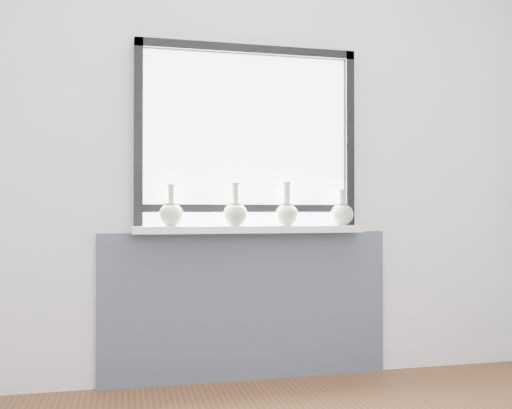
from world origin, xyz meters
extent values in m
cube|color=silver|center=(0.00, 1.81, 1.30)|extent=(3.60, 0.02, 2.60)
cube|color=#434B5A|center=(0.00, 1.78, 0.43)|extent=(1.70, 0.03, 0.86)
cube|color=silver|center=(0.00, 1.71, 0.88)|extent=(1.32, 0.18, 0.04)
cube|color=black|center=(-0.62, 1.76, 1.43)|extent=(0.05, 0.06, 1.05)
cube|color=black|center=(0.62, 1.76, 1.43)|extent=(0.05, 0.06, 1.05)
cube|color=black|center=(0.00, 1.76, 1.92)|extent=(1.30, 0.06, 0.05)
cube|color=black|center=(0.00, 1.76, 1.00)|extent=(1.20, 0.05, 0.04)
cube|color=white|center=(0.00, 1.79, 1.40)|extent=(1.20, 0.01, 1.00)
cylinder|color=#A6BE97|center=(-0.45, 1.71, 0.90)|extent=(0.06, 0.06, 0.01)
ellipsoid|color=#A6BE97|center=(-0.45, 1.71, 0.96)|extent=(0.14, 0.14, 0.13)
cone|color=#A6BE97|center=(-0.45, 1.71, 1.01)|extent=(0.08, 0.08, 0.03)
cylinder|color=#A6BE97|center=(-0.45, 1.71, 1.07)|extent=(0.04, 0.04, 0.11)
cylinder|color=#A6BE97|center=(-0.45, 1.71, 1.13)|extent=(0.05, 0.05, 0.01)
cylinder|color=#A6BE97|center=(-0.09, 1.70, 0.90)|extent=(0.06, 0.06, 0.01)
ellipsoid|color=#A6BE97|center=(-0.09, 1.70, 0.96)|extent=(0.14, 0.14, 0.13)
cone|color=#A6BE97|center=(-0.09, 1.70, 1.01)|extent=(0.08, 0.08, 0.03)
cylinder|color=#A6BE97|center=(-0.09, 1.70, 1.07)|extent=(0.04, 0.04, 0.12)
cylinder|color=#A6BE97|center=(-0.09, 1.70, 1.14)|extent=(0.06, 0.06, 0.01)
cylinder|color=#A6BE97|center=(0.22, 1.71, 0.90)|extent=(0.06, 0.06, 0.01)
ellipsoid|color=#A6BE97|center=(0.22, 1.71, 0.96)|extent=(0.14, 0.14, 0.13)
cone|color=#A6BE97|center=(0.22, 1.71, 1.01)|extent=(0.08, 0.08, 0.03)
cylinder|color=#A6BE97|center=(0.22, 1.71, 1.07)|extent=(0.05, 0.05, 0.14)
cylinder|color=#A6BE97|center=(0.22, 1.71, 1.15)|extent=(0.05, 0.05, 0.01)
cylinder|color=#A6BE97|center=(0.56, 1.71, 0.90)|extent=(0.06, 0.06, 0.01)
ellipsoid|color=#A6BE97|center=(0.56, 1.71, 0.96)|extent=(0.14, 0.14, 0.13)
cone|color=#A6BE97|center=(0.56, 1.71, 1.01)|extent=(0.08, 0.08, 0.03)
cylinder|color=#A6BE97|center=(0.56, 1.71, 1.05)|extent=(0.04, 0.04, 0.09)
cylinder|color=#A6BE97|center=(0.56, 1.71, 1.11)|extent=(0.05, 0.05, 0.01)
camera|label=1|loc=(-0.69, -1.47, 0.98)|focal=40.00mm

